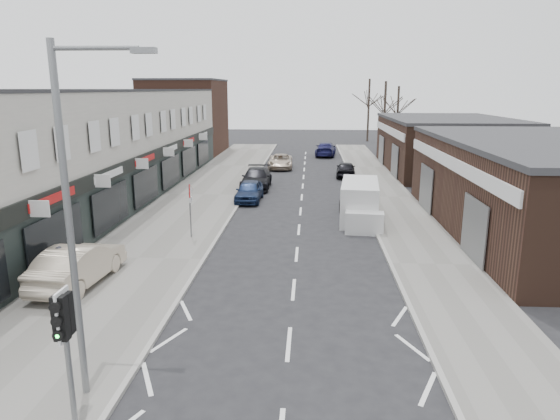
% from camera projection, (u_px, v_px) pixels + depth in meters
% --- Properties ---
extents(ground, '(160.00, 160.00, 0.00)m').
position_uv_depth(ground, '(285.00, 384.00, 12.39)').
color(ground, black).
rests_on(ground, ground).
extents(pavement_left, '(5.50, 64.00, 0.12)m').
position_uv_depth(pavement_left, '(203.00, 195.00, 34.11)').
color(pavement_left, slate).
rests_on(pavement_left, ground).
extents(pavement_right, '(3.50, 64.00, 0.12)m').
position_uv_depth(pavement_right, '(388.00, 197.00, 33.37)').
color(pavement_right, slate).
rests_on(pavement_right, ground).
extents(shop_terrace_left, '(8.00, 41.00, 7.10)m').
position_uv_depth(shop_terrace_left, '(86.00, 148.00, 31.26)').
color(shop_terrace_left, beige).
rests_on(shop_terrace_left, ground).
extents(brick_block_far, '(8.00, 10.00, 8.00)m').
position_uv_depth(brick_block_far, '(186.00, 118.00, 55.89)').
color(brick_block_far, '#46281E').
rests_on(brick_block_far, ground).
extents(right_unit_near, '(10.00, 18.00, 4.50)m').
position_uv_depth(right_unit_near, '(551.00, 190.00, 24.69)').
color(right_unit_near, '#3C251B').
rests_on(right_unit_near, ground).
extents(right_unit_far, '(10.00, 16.00, 4.50)m').
position_uv_depth(right_unit_far, '(446.00, 146.00, 44.09)').
color(right_unit_far, '#3C251B').
rests_on(right_unit_far, ground).
extents(tree_far_a, '(3.60, 3.60, 8.00)m').
position_uv_depth(tree_far_a, '(383.00, 152.00, 58.41)').
color(tree_far_a, '#382D26').
rests_on(tree_far_a, ground).
extents(tree_far_b, '(3.60, 3.60, 7.50)m').
position_uv_depth(tree_far_b, '(396.00, 146.00, 64.08)').
color(tree_far_b, '#382D26').
rests_on(tree_far_b, ground).
extents(tree_far_c, '(3.60, 3.60, 8.50)m').
position_uv_depth(tree_far_c, '(367.00, 141.00, 70.08)').
color(tree_far_c, '#382D26').
rests_on(tree_far_c, ground).
extents(traffic_light, '(0.28, 0.60, 3.10)m').
position_uv_depth(traffic_light, '(64.00, 327.00, 10.12)').
color(traffic_light, slate).
rests_on(traffic_light, pavement_left).
extents(street_lamp, '(2.23, 0.22, 8.00)m').
position_uv_depth(street_lamp, '(75.00, 208.00, 10.79)').
color(street_lamp, slate).
rests_on(street_lamp, pavement_left).
extents(warning_sign, '(0.12, 0.80, 2.70)m').
position_uv_depth(warning_sign, '(190.00, 195.00, 23.81)').
color(warning_sign, slate).
rests_on(warning_sign, pavement_left).
extents(white_van, '(2.41, 5.73, 2.16)m').
position_uv_depth(white_van, '(360.00, 203.00, 27.44)').
color(white_van, silver).
rests_on(white_van, ground).
extents(sedan_on_pavement, '(1.95, 4.72, 1.52)m').
position_uv_depth(sedan_on_pavement, '(78.00, 264.00, 18.26)').
color(sedan_on_pavement, '#C3B39C').
rests_on(sedan_on_pavement, pavement_left).
extents(pedestrian, '(0.62, 0.46, 1.57)m').
position_uv_depth(pedestrian, '(61.00, 267.00, 17.90)').
color(pedestrian, black).
rests_on(pedestrian, pavement_left).
extents(parked_car_left_a, '(1.66, 3.97, 1.34)m').
position_uv_depth(parked_car_left_a, '(249.00, 191.00, 32.43)').
color(parked_car_left_a, '#162445').
rests_on(parked_car_left_a, ground).
extents(parked_car_left_b, '(2.08, 5.06, 1.46)m').
position_uv_depth(parked_car_left_b, '(256.00, 178.00, 36.66)').
color(parked_car_left_b, black).
rests_on(parked_car_left_b, ground).
extents(parked_car_left_c, '(2.30, 4.74, 1.30)m').
position_uv_depth(parked_car_left_c, '(280.00, 161.00, 45.83)').
color(parked_car_left_c, '#B7A693').
rests_on(parked_car_left_c, ground).
extents(parked_car_right_a, '(1.81, 4.43, 1.43)m').
position_uv_depth(parked_car_right_a, '(357.00, 193.00, 31.49)').
color(parked_car_right_a, silver).
rests_on(parked_car_right_a, ground).
extents(parked_car_right_b, '(1.78, 3.91, 1.30)m').
position_uv_depth(parked_car_right_b, '(346.00, 169.00, 41.39)').
color(parked_car_right_b, black).
rests_on(parked_car_right_b, ground).
extents(parked_car_right_c, '(2.52, 5.24, 1.47)m').
position_uv_depth(parked_car_right_c, '(326.00, 149.00, 54.39)').
color(parked_car_right_c, '#13133D').
rests_on(parked_car_right_c, ground).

